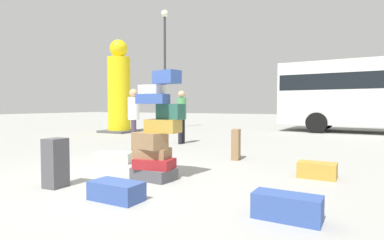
{
  "coord_description": "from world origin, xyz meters",
  "views": [
    {
      "loc": [
        3.09,
        -3.82,
        1.2
      ],
      "look_at": [
        0.25,
        1.65,
        0.91
      ],
      "focal_mm": 28.96,
      "sensor_mm": 36.0,
      "label": 1
    }
  ],
  "objects_px": {
    "suitcase_tower": "(157,136)",
    "lamp_post": "(165,52)",
    "suitcase_navy_white_trunk": "(287,207)",
    "suitcase_brown_left_side": "(236,144)",
    "person_bearded_onlooker": "(134,114)",
    "person_tourist_with_camera": "(182,112)",
    "suitcase_charcoal_behind_tower": "(56,163)",
    "suitcase_cream_right_side": "(114,158)",
    "suitcase_navy_upright_blue": "(116,191)",
    "yellow_dummy_statue": "(119,91)",
    "suitcase_tan_foreground_far": "(317,170)"
  },
  "relations": [
    {
      "from": "suitcase_navy_white_trunk",
      "to": "person_tourist_with_camera",
      "type": "height_order",
      "value": "person_tourist_with_camera"
    },
    {
      "from": "suitcase_tower",
      "to": "suitcase_tan_foreground_far",
      "type": "bearing_deg",
      "value": 29.48
    },
    {
      "from": "suitcase_tower",
      "to": "suitcase_navy_upright_blue",
      "type": "height_order",
      "value": "suitcase_tower"
    },
    {
      "from": "suitcase_tan_foreground_far",
      "to": "suitcase_cream_right_side",
      "type": "bearing_deg",
      "value": -170.91
    },
    {
      "from": "suitcase_tower",
      "to": "person_tourist_with_camera",
      "type": "bearing_deg",
      "value": 114.46
    },
    {
      "from": "suitcase_tower",
      "to": "yellow_dummy_statue",
      "type": "bearing_deg",
      "value": 134.25
    },
    {
      "from": "suitcase_tower",
      "to": "suitcase_navy_white_trunk",
      "type": "distance_m",
      "value": 2.44
    },
    {
      "from": "suitcase_tower",
      "to": "suitcase_navy_upright_blue",
      "type": "bearing_deg",
      "value": -81.74
    },
    {
      "from": "suitcase_tan_foreground_far",
      "to": "suitcase_charcoal_behind_tower",
      "type": "relative_size",
      "value": 0.83
    },
    {
      "from": "suitcase_navy_white_trunk",
      "to": "suitcase_navy_upright_blue",
      "type": "bearing_deg",
      "value": -169.35
    },
    {
      "from": "suitcase_navy_upright_blue",
      "to": "yellow_dummy_statue",
      "type": "height_order",
      "value": "yellow_dummy_statue"
    },
    {
      "from": "person_bearded_onlooker",
      "to": "yellow_dummy_statue",
      "type": "bearing_deg",
      "value": -177.39
    },
    {
      "from": "suitcase_navy_upright_blue",
      "to": "person_bearded_onlooker",
      "type": "relative_size",
      "value": 0.42
    },
    {
      "from": "suitcase_tower",
      "to": "lamp_post",
      "type": "xyz_separation_m",
      "value": [
        -5.77,
        9.35,
        3.25
      ]
    },
    {
      "from": "suitcase_brown_left_side",
      "to": "person_tourist_with_camera",
      "type": "height_order",
      "value": "person_tourist_with_camera"
    },
    {
      "from": "suitcase_navy_white_trunk",
      "to": "suitcase_navy_upright_blue",
      "type": "height_order",
      "value": "suitcase_navy_white_trunk"
    },
    {
      "from": "suitcase_tower",
      "to": "person_tourist_with_camera",
      "type": "xyz_separation_m",
      "value": [
        -1.96,
        4.3,
        0.28
      ]
    },
    {
      "from": "suitcase_navy_upright_blue",
      "to": "lamp_post",
      "type": "xyz_separation_m",
      "value": [
        -5.94,
        10.52,
        3.84
      ]
    },
    {
      "from": "suitcase_navy_white_trunk",
      "to": "yellow_dummy_statue",
      "type": "bearing_deg",
      "value": 141.3
    },
    {
      "from": "suitcase_tower",
      "to": "suitcase_charcoal_behind_tower",
      "type": "xyz_separation_m",
      "value": [
        -1.05,
        -1.09,
        -0.35
      ]
    },
    {
      "from": "suitcase_navy_upright_blue",
      "to": "suitcase_charcoal_behind_tower",
      "type": "distance_m",
      "value": 1.24
    },
    {
      "from": "suitcase_brown_left_side",
      "to": "suitcase_navy_upright_blue",
      "type": "bearing_deg",
      "value": -105.21
    },
    {
      "from": "suitcase_navy_white_trunk",
      "to": "yellow_dummy_statue",
      "type": "xyz_separation_m",
      "value": [
        -8.71,
        7.53,
        1.7
      ]
    },
    {
      "from": "suitcase_tower",
      "to": "yellow_dummy_statue",
      "type": "xyz_separation_m",
      "value": [
        -6.5,
        6.67,
        1.13
      ]
    },
    {
      "from": "suitcase_navy_upright_blue",
      "to": "yellow_dummy_statue",
      "type": "bearing_deg",
      "value": 131.79
    },
    {
      "from": "suitcase_charcoal_behind_tower",
      "to": "person_bearded_onlooker",
      "type": "bearing_deg",
      "value": 106.75
    },
    {
      "from": "person_bearded_onlooker",
      "to": "suitcase_navy_upright_blue",
      "type": "bearing_deg",
      "value": -6.41
    },
    {
      "from": "lamp_post",
      "to": "suitcase_navy_white_trunk",
      "type": "bearing_deg",
      "value": -51.96
    },
    {
      "from": "suitcase_navy_white_trunk",
      "to": "suitcase_charcoal_behind_tower",
      "type": "height_order",
      "value": "suitcase_charcoal_behind_tower"
    },
    {
      "from": "lamp_post",
      "to": "suitcase_tan_foreground_far",
      "type": "bearing_deg",
      "value": -44.89
    },
    {
      "from": "yellow_dummy_statue",
      "to": "lamp_post",
      "type": "distance_m",
      "value": 3.49
    },
    {
      "from": "suitcase_tan_foreground_far",
      "to": "person_bearded_onlooker",
      "type": "relative_size",
      "value": 0.37
    },
    {
      "from": "suitcase_tan_foreground_far",
      "to": "suitcase_cream_right_side",
      "type": "relative_size",
      "value": 0.81
    },
    {
      "from": "suitcase_cream_right_side",
      "to": "suitcase_charcoal_behind_tower",
      "type": "height_order",
      "value": "suitcase_charcoal_behind_tower"
    },
    {
      "from": "suitcase_tower",
      "to": "suitcase_navy_white_trunk",
      "type": "height_order",
      "value": "suitcase_tower"
    },
    {
      "from": "suitcase_navy_upright_blue",
      "to": "person_bearded_onlooker",
      "type": "height_order",
      "value": "person_bearded_onlooker"
    },
    {
      "from": "lamp_post",
      "to": "suitcase_charcoal_behind_tower",
      "type": "bearing_deg",
      "value": -65.64
    },
    {
      "from": "suitcase_navy_white_trunk",
      "to": "lamp_post",
      "type": "distance_m",
      "value": 13.51
    },
    {
      "from": "suitcase_brown_left_side",
      "to": "person_bearded_onlooker",
      "type": "relative_size",
      "value": 0.41
    },
    {
      "from": "suitcase_cream_right_side",
      "to": "suitcase_navy_upright_blue",
      "type": "bearing_deg",
      "value": -68.02
    },
    {
      "from": "suitcase_navy_white_trunk",
      "to": "suitcase_tower",
      "type": "bearing_deg",
      "value": 160.96
    },
    {
      "from": "suitcase_tower",
      "to": "lamp_post",
      "type": "distance_m",
      "value": 11.46
    },
    {
      "from": "lamp_post",
      "to": "suitcase_tower",
      "type": "bearing_deg",
      "value": -58.31
    },
    {
      "from": "suitcase_charcoal_behind_tower",
      "to": "lamp_post",
      "type": "height_order",
      "value": "lamp_post"
    },
    {
      "from": "suitcase_tower",
      "to": "yellow_dummy_statue",
      "type": "distance_m",
      "value": 9.38
    },
    {
      "from": "suitcase_tan_foreground_far",
      "to": "person_tourist_with_camera",
      "type": "relative_size",
      "value": 0.36
    },
    {
      "from": "suitcase_tan_foreground_far",
      "to": "person_bearded_onlooker",
      "type": "bearing_deg",
      "value": 169.05
    },
    {
      "from": "suitcase_navy_upright_blue",
      "to": "yellow_dummy_statue",
      "type": "distance_m",
      "value": 10.43
    },
    {
      "from": "suitcase_tower",
      "to": "suitcase_brown_left_side",
      "type": "xyz_separation_m",
      "value": [
        0.53,
        2.34,
        -0.37
      ]
    },
    {
      "from": "yellow_dummy_statue",
      "to": "lamp_post",
      "type": "height_order",
      "value": "lamp_post"
    }
  ]
}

